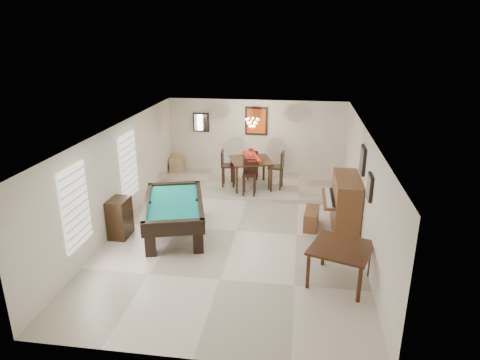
% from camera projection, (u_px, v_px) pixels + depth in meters
% --- Properties ---
extents(ground_plane, '(6.00, 9.00, 0.02)m').
position_uv_depth(ground_plane, '(237.00, 231.00, 10.78)').
color(ground_plane, beige).
extents(wall_back, '(6.00, 0.04, 2.60)m').
position_uv_depth(wall_back, '(256.00, 138.00, 14.54)').
color(wall_back, silver).
rests_on(wall_back, ground_plane).
extents(wall_front, '(6.00, 0.04, 2.60)m').
position_uv_depth(wall_front, '(190.00, 287.00, 6.14)').
color(wall_front, silver).
rests_on(wall_front, ground_plane).
extents(wall_left, '(0.04, 9.00, 2.60)m').
position_uv_depth(wall_left, '(119.00, 177.00, 10.74)').
color(wall_left, silver).
rests_on(wall_left, ground_plane).
extents(wall_right, '(0.04, 9.00, 2.60)m').
position_uv_depth(wall_right, '(364.00, 188.00, 9.94)').
color(wall_right, silver).
rests_on(wall_right, ground_plane).
extents(ceiling, '(6.00, 9.00, 0.04)m').
position_uv_depth(ceiling, '(236.00, 130.00, 9.91)').
color(ceiling, white).
rests_on(ceiling, wall_back).
extents(dining_step, '(6.00, 2.50, 0.12)m').
position_uv_depth(dining_step, '(252.00, 185.00, 13.79)').
color(dining_step, beige).
rests_on(dining_step, ground_plane).
extents(window_left_front, '(0.06, 1.00, 1.70)m').
position_uv_depth(window_left_front, '(75.00, 207.00, 8.65)').
color(window_left_front, white).
rests_on(window_left_front, wall_left).
extents(window_left_rear, '(0.06, 1.00, 1.70)m').
position_uv_depth(window_left_rear, '(129.00, 166.00, 11.27)').
color(window_left_rear, white).
rests_on(window_left_rear, wall_left).
extents(pool_table, '(2.03, 2.84, 0.85)m').
position_uv_depth(pool_table, '(175.00, 218.00, 10.50)').
color(pool_table, black).
rests_on(pool_table, ground_plane).
extents(square_table, '(1.45, 1.45, 0.78)m').
position_uv_depth(square_table, '(340.00, 264.00, 8.48)').
color(square_table, black).
rests_on(square_table, ground_plane).
extents(upright_piano, '(0.92, 1.64, 1.37)m').
position_uv_depth(upright_piano, '(339.00, 203.00, 10.69)').
color(upright_piano, brown).
rests_on(upright_piano, ground_plane).
extents(piano_bench, '(0.42, 0.89, 0.48)m').
position_uv_depth(piano_bench, '(311.00, 219.00, 10.90)').
color(piano_bench, brown).
rests_on(piano_bench, ground_plane).
extents(apothecary_chest, '(0.43, 0.65, 0.97)m').
position_uv_depth(apothecary_chest, '(120.00, 218.00, 10.36)').
color(apothecary_chest, black).
rests_on(apothecary_chest, ground_plane).
extents(dining_table, '(1.52, 1.52, 1.00)m').
position_uv_depth(dining_table, '(251.00, 171.00, 13.31)').
color(dining_table, black).
rests_on(dining_table, dining_step).
extents(flower_vase, '(0.19, 0.19, 0.25)m').
position_uv_depth(flower_vase, '(251.00, 152.00, 13.10)').
color(flower_vase, '#B2250F').
rests_on(flower_vase, dining_table).
extents(dining_chair_south, '(0.41, 0.41, 1.06)m').
position_uv_depth(dining_chair_south, '(249.00, 178.00, 12.65)').
color(dining_chair_south, black).
rests_on(dining_chair_south, dining_step).
extents(dining_chair_north, '(0.37, 0.37, 0.99)m').
position_uv_depth(dining_chair_north, '(253.00, 164.00, 14.06)').
color(dining_chair_north, black).
rests_on(dining_chair_north, dining_step).
extents(dining_chair_west, '(0.45, 0.45, 1.14)m').
position_uv_depth(dining_chair_west, '(228.00, 169.00, 13.36)').
color(dining_chair_west, black).
rests_on(dining_chair_west, dining_step).
extents(dining_chair_east, '(0.49, 0.49, 1.19)m').
position_uv_depth(dining_chair_east, '(276.00, 170.00, 13.15)').
color(dining_chair_east, black).
rests_on(dining_chair_east, dining_step).
extents(corner_bench, '(0.50, 0.60, 0.50)m').
position_uv_depth(corner_bench, '(177.00, 164.00, 14.91)').
color(corner_bench, tan).
rests_on(corner_bench, dining_step).
extents(chandelier, '(0.44, 0.44, 0.60)m').
position_uv_depth(chandelier, '(252.00, 120.00, 13.03)').
color(chandelier, '#FFE5B2').
rests_on(chandelier, ceiling).
extents(back_painting, '(0.75, 0.06, 0.95)m').
position_uv_depth(back_painting, '(256.00, 121.00, 14.31)').
color(back_painting, '#D84C14').
rests_on(back_painting, wall_back).
extents(back_mirror, '(0.55, 0.06, 0.65)m').
position_uv_depth(back_mirror, '(201.00, 122.00, 14.59)').
color(back_mirror, white).
rests_on(back_mirror, wall_back).
extents(right_picture_upper, '(0.06, 0.55, 0.65)m').
position_uv_depth(right_picture_upper, '(363.00, 160.00, 10.03)').
color(right_picture_upper, slate).
rests_on(right_picture_upper, wall_right).
extents(right_picture_lower, '(0.06, 0.45, 0.55)m').
position_uv_depth(right_picture_lower, '(370.00, 187.00, 8.88)').
color(right_picture_lower, gray).
rests_on(right_picture_lower, wall_right).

